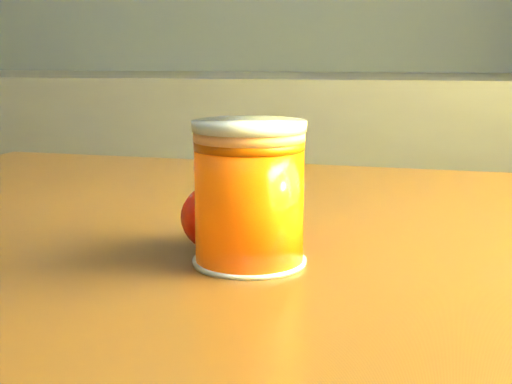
# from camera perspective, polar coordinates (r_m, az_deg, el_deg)

# --- Properties ---
(kitchen_counter) EXTENTS (3.15, 0.60, 0.90)m
(kitchen_counter) POSITION_cam_1_polar(r_m,az_deg,el_deg) (2.29, -16.57, -2.27)
(kitchen_counter) COLOR #4A4A4F
(kitchen_counter) RESTS_ON ground
(table) EXTENTS (1.15, 0.85, 0.81)m
(table) POSITION_cam_1_polar(r_m,az_deg,el_deg) (0.67, 3.12, -11.87)
(table) COLOR #5B3816
(table) RESTS_ON ground
(juice_glass) EXTENTS (0.08, 0.08, 0.11)m
(juice_glass) POSITION_cam_1_polar(r_m,az_deg,el_deg) (0.53, -0.54, -0.17)
(juice_glass) COLOR #FC5605
(juice_glass) RESTS_ON table
(orange_front) EXTENTS (0.08, 0.08, 0.06)m
(orange_front) POSITION_cam_1_polar(r_m,az_deg,el_deg) (0.57, -1.13, -1.49)
(orange_front) COLOR #F71F04
(orange_front) RESTS_ON table
(orange_back) EXTENTS (0.08, 0.08, 0.06)m
(orange_back) POSITION_cam_1_polar(r_m,az_deg,el_deg) (0.57, -2.88, -2.01)
(orange_back) COLOR #F71F04
(orange_back) RESTS_ON table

